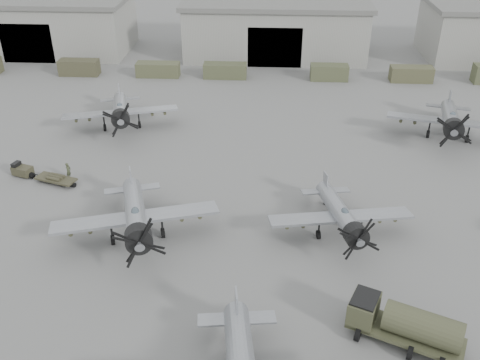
% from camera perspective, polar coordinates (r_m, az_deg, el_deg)
% --- Properties ---
extents(ground, '(220.00, 220.00, 0.00)m').
position_cam_1_polar(ground, '(35.67, 3.39, -17.23)').
color(ground, '#626260').
rests_on(ground, ground).
extents(hangar_left, '(29.00, 14.80, 8.70)m').
position_cam_1_polar(hangar_left, '(96.34, -20.37, 15.40)').
color(hangar_left, gray).
rests_on(hangar_left, ground).
extents(hangar_center, '(29.00, 14.80, 8.70)m').
position_cam_1_polar(hangar_center, '(88.80, 3.76, 16.00)').
color(hangar_center, gray).
rests_on(hangar_center, ground).
extents(support_truck_1, '(5.70, 2.20, 2.23)m').
position_cam_1_polar(support_truck_1, '(83.05, -16.78, 11.43)').
color(support_truck_1, '#3E3D29').
rests_on(support_truck_1, ground).
extents(support_truck_2, '(6.20, 2.20, 2.02)m').
position_cam_1_polar(support_truck_2, '(79.94, -8.74, 11.57)').
color(support_truck_2, '#474A30').
rests_on(support_truck_2, ground).
extents(support_truck_3, '(6.18, 2.20, 2.09)m').
position_cam_1_polar(support_truck_3, '(78.54, -1.60, 11.59)').
color(support_truck_3, '#464A30').
rests_on(support_truck_3, ground).
extents(support_truck_4, '(5.32, 2.20, 2.18)m').
position_cam_1_polar(support_truck_4, '(78.71, 9.49, 11.27)').
color(support_truck_4, '#464B31').
rests_on(support_truck_4, ground).
extents(support_truck_5, '(5.90, 2.20, 2.13)m').
position_cam_1_polar(support_truck_5, '(80.78, 17.80, 10.71)').
color(support_truck_5, '#48482F').
rests_on(support_truck_5, ground).
extents(aircraft_mid_1, '(13.38, 12.05, 5.35)m').
position_cam_1_polar(aircraft_mid_1, '(43.21, -11.06, -3.83)').
color(aircraft_mid_1, '#979A9F').
rests_on(aircraft_mid_1, ground).
extents(aircraft_mid_2, '(11.86, 10.67, 4.71)m').
position_cam_1_polar(aircraft_mid_2, '(43.77, 10.83, -3.78)').
color(aircraft_mid_2, '#919499').
rests_on(aircraft_mid_2, ground).
extents(aircraft_far_0, '(13.15, 11.84, 5.24)m').
position_cam_1_polar(aircraft_far_0, '(62.90, -12.64, 7.25)').
color(aircraft_far_0, '#A0A3A9').
rests_on(aircraft_far_0, ground).
extents(aircraft_far_1, '(13.75, 12.38, 5.47)m').
position_cam_1_polar(aircraft_far_1, '(63.15, 21.59, 6.00)').
color(aircraft_far_1, gray).
rests_on(aircraft_far_1, ground).
extents(fuel_tanker, '(7.56, 5.12, 2.79)m').
position_cam_1_polar(fuel_tanker, '(36.25, 17.21, -14.35)').
color(fuel_tanker, '#41442C').
rests_on(fuel_tanker, ground).
extents(tug_trailer, '(6.98, 3.37, 1.39)m').
position_cam_1_polar(tug_trailer, '(55.77, -21.03, 0.62)').
color(tug_trailer, '#383625').
rests_on(tug_trailer, ground).
extents(ground_crew, '(0.51, 0.69, 1.71)m').
position_cam_1_polar(ground_crew, '(54.48, -17.82, 0.93)').
color(ground_crew, '#373D28').
rests_on(ground_crew, ground).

